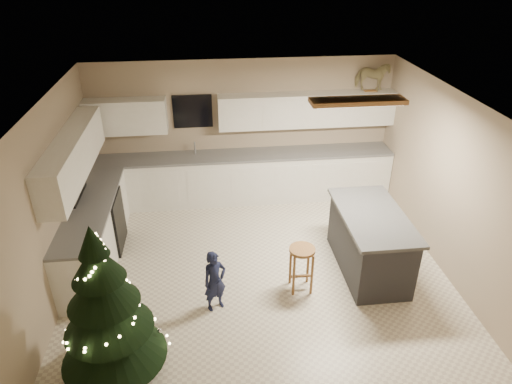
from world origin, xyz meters
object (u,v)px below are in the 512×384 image
(island, at_px, (370,242))
(bar_stool, at_px, (302,259))
(rocking_horse, at_px, (372,76))
(toddler, at_px, (215,281))
(christmas_tree, at_px, (107,315))

(island, relative_size, bar_stool, 2.47)
(bar_stool, height_order, rocking_horse, rocking_horse)
(toddler, bearing_deg, rocking_horse, 19.80)
(island, distance_m, christmas_tree, 3.79)
(christmas_tree, relative_size, toddler, 2.19)
(christmas_tree, distance_m, rocking_horse, 5.90)
(rocking_horse, bearing_deg, toddler, 152.64)
(christmas_tree, xyz_separation_m, toddler, (1.18, 0.87, -0.36))
(toddler, bearing_deg, island, -11.54)
(christmas_tree, bearing_deg, island, 22.78)
(bar_stool, xyz_separation_m, toddler, (-1.21, -0.25, -0.07))
(bar_stool, relative_size, rocking_horse, 1.08)
(christmas_tree, distance_m, toddler, 1.51)
(toddler, xyz_separation_m, rocking_horse, (2.97, 3.06, 1.82))
(bar_stool, relative_size, toddler, 0.77)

